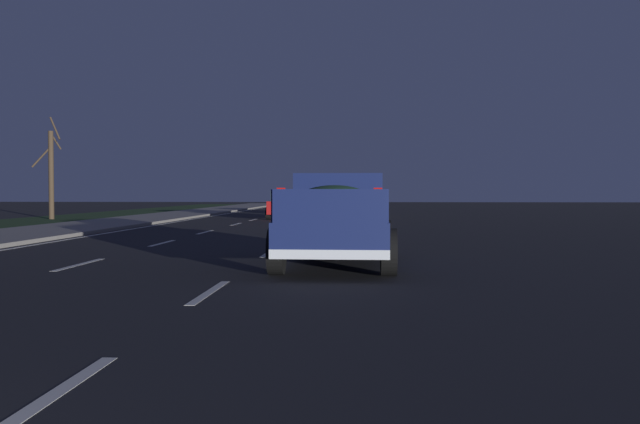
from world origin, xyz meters
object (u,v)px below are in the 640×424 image
Objects in this scene: sedan_red at (288,204)px; bare_tree_far at (51,172)px; pickup_truck at (337,216)px; sedan_tan at (350,203)px.

bare_tree_far is (-1.75, 12.74, 1.78)m from sedan_red.
sedan_red is 0.79× the size of bare_tree_far.
sedan_tan is at bearing 0.45° from pickup_truck.
pickup_truck reaches higher than sedan_red.
pickup_truck is 27.68m from bare_tree_far.
pickup_truck is 0.98× the size of bare_tree_far.
pickup_truck is 1.24× the size of sedan_red.
bare_tree_far reaches higher than sedan_tan.
sedan_tan is at bearing -41.83° from sedan_red.
pickup_truck is 27.81m from sedan_tan.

